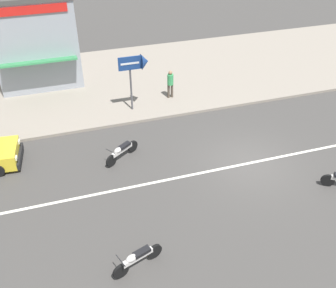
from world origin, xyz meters
TOP-DOWN VIEW (x-y plane):
  - ground_plane at (0.00, 0.00)m, footprint 160.00×160.00m
  - lane_centre_stripe at (0.00, 0.00)m, footprint 50.40×0.14m
  - kerb_strip at (0.00, 9.77)m, footprint 68.00×10.00m
  - motorcycle_0 at (-6.14, -3.94)m, footprint 1.81×0.83m
  - motorcycle_1 at (-5.40, 2.03)m, footprint 1.68×1.21m
  - arrow_signboard at (-3.42, 5.98)m, footprint 1.55×0.78m
  - pedestrian_near_clock at (-1.63, 6.68)m, footprint 0.34×0.34m
  - shopfront_mid_block at (-8.40, 12.11)m, footprint 4.64×6.31m

SIDE VIEW (x-z plane):
  - ground_plane at x=0.00m, z-range 0.00..0.00m
  - lane_centre_stripe at x=0.00m, z-range 0.00..0.01m
  - kerb_strip at x=0.00m, z-range 0.00..0.15m
  - motorcycle_0 at x=-6.14m, z-range 0.02..0.82m
  - motorcycle_1 at x=-5.40m, z-range 0.03..0.82m
  - pedestrian_near_clock at x=-1.63m, z-range 0.28..1.91m
  - arrow_signboard at x=-3.42m, z-range 1.17..4.23m
  - shopfront_mid_block at x=-8.40m, z-range 0.16..5.43m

